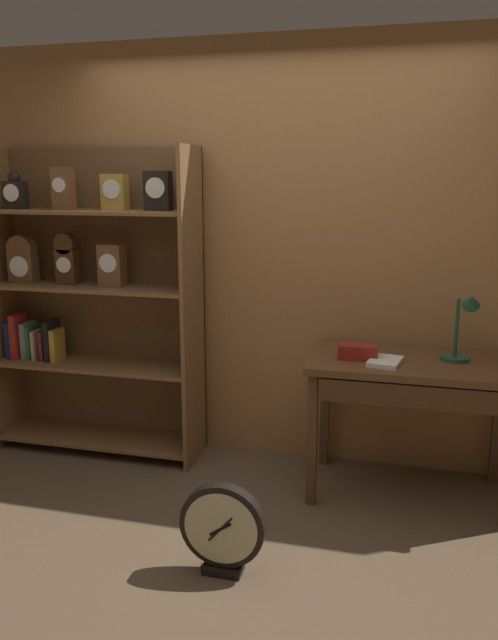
% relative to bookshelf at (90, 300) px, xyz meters
% --- Properties ---
extents(ground_plane, '(10.00, 10.00, 0.00)m').
position_rel_bookshelf_xyz_m(ground_plane, '(1.23, -1.13, -1.01)').
color(ground_plane, brown).
extents(back_wood_panel, '(4.80, 0.05, 2.60)m').
position_rel_bookshelf_xyz_m(back_wood_panel, '(1.23, 0.22, 0.29)').
color(back_wood_panel, '#9E6B3D').
rests_on(back_wood_panel, ground).
extents(bookshelf, '(1.37, 0.39, 1.97)m').
position_rel_bookshelf_xyz_m(bookshelf, '(0.00, 0.00, 0.00)').
color(bookshelf, brown).
rests_on(bookshelf, ground).
extents(workbench, '(1.11, 0.63, 0.80)m').
position_rel_bookshelf_xyz_m(workbench, '(2.03, -0.18, -0.32)').
color(workbench, brown).
rests_on(workbench, ground).
extents(desk_lamp, '(0.19, 0.19, 0.40)m').
position_rel_bookshelf_xyz_m(desk_lamp, '(2.29, -0.12, -0.01)').
color(desk_lamp, '#1E472D').
rests_on(desk_lamp, workbench).
extents(toolbox_small, '(0.22, 0.10, 0.08)m').
position_rel_bookshelf_xyz_m(toolbox_small, '(1.74, -0.21, -0.17)').
color(toolbox_small, maroon).
rests_on(toolbox_small, workbench).
extents(open_repair_manual, '(0.20, 0.25, 0.02)m').
position_rel_bookshelf_xyz_m(open_repair_manual, '(1.89, -0.26, -0.20)').
color(open_repair_manual, silver).
rests_on(open_repair_manual, workbench).
extents(round_clock_large, '(0.40, 0.11, 0.44)m').
position_rel_bookshelf_xyz_m(round_clock_large, '(1.23, -1.14, -0.78)').
color(round_clock_large, black).
rests_on(round_clock_large, ground).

